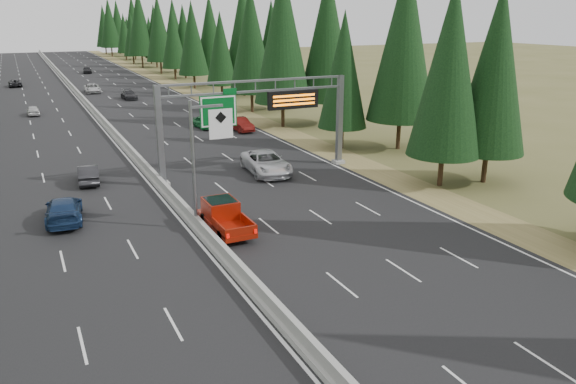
% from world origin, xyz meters
% --- Properties ---
extents(road, '(32.00, 260.00, 0.08)m').
position_xyz_m(road, '(0.00, 80.00, 0.04)').
color(road, black).
rests_on(road, ground).
extents(shoulder_right, '(3.60, 260.00, 0.06)m').
position_xyz_m(shoulder_right, '(17.80, 80.00, 0.03)').
color(shoulder_right, olive).
rests_on(shoulder_right, ground).
extents(median_barrier, '(0.70, 260.00, 0.85)m').
position_xyz_m(median_barrier, '(0.00, 80.00, 0.41)').
color(median_barrier, gray).
rests_on(median_barrier, road).
extents(sign_gantry, '(16.75, 0.98, 7.80)m').
position_xyz_m(sign_gantry, '(8.92, 34.88, 5.27)').
color(sign_gantry, slate).
rests_on(sign_gantry, road).
extents(hov_sign_pole, '(2.80, 0.50, 8.00)m').
position_xyz_m(hov_sign_pole, '(0.58, 24.97, 4.72)').
color(hov_sign_pole, slate).
rests_on(hov_sign_pole, road).
extents(tree_row_right, '(12.20, 241.15, 19.00)m').
position_xyz_m(tree_row_right, '(22.14, 73.03, 9.50)').
color(tree_row_right, black).
rests_on(tree_row_right, ground).
extents(silver_minivan, '(3.64, 6.83, 1.83)m').
position_xyz_m(silver_minivan, '(9.06, 34.82, 0.99)').
color(silver_minivan, silver).
rests_on(silver_minivan, road).
extents(red_pickup, '(1.99, 5.57, 1.81)m').
position_xyz_m(red_pickup, '(1.50, 24.22, 1.08)').
color(red_pickup, black).
rests_on(red_pickup, road).
extents(car_ahead_green, '(2.00, 4.21, 1.39)m').
position_xyz_m(car_ahead_green, '(10.29, 55.79, 0.78)').
color(car_ahead_green, '#16622D').
rests_on(car_ahead_green, road).
extents(car_ahead_dkred, '(1.95, 4.75, 1.53)m').
position_xyz_m(car_ahead_dkred, '(13.52, 52.48, 0.84)').
color(car_ahead_dkred, '#580F0C').
rests_on(car_ahead_dkred, road).
extents(car_ahead_dkgrey, '(2.03, 4.80, 1.38)m').
position_xyz_m(car_ahead_dkgrey, '(6.79, 83.32, 0.77)').
color(car_ahead_dkgrey, black).
rests_on(car_ahead_dkgrey, road).
extents(car_ahead_white, '(2.70, 5.40, 1.47)m').
position_xyz_m(car_ahead_white, '(2.62, 93.75, 0.81)').
color(car_ahead_white, '#B6B6B6').
rests_on(car_ahead_white, road).
extents(car_ahead_far, '(2.17, 4.58, 1.51)m').
position_xyz_m(car_ahead_far, '(5.94, 128.03, 0.84)').
color(car_ahead_far, black).
rests_on(car_ahead_far, road).
extents(car_onc_near, '(1.93, 4.51, 1.45)m').
position_xyz_m(car_onc_near, '(-4.77, 38.38, 0.80)').
color(car_onc_near, '#232325').
rests_on(car_onc_near, road).
extents(car_onc_blue, '(2.77, 5.64, 1.58)m').
position_xyz_m(car_onc_blue, '(-7.29, 30.00, 0.87)').
color(car_onc_blue, navy).
rests_on(car_onc_blue, road).
extents(car_onc_white, '(1.54, 3.77, 1.28)m').
position_xyz_m(car_onc_white, '(-7.38, 74.05, 0.72)').
color(car_onc_white, '#BBBBBB').
rests_on(car_onc_white, road).
extents(car_onc_far, '(2.30, 4.85, 1.34)m').
position_xyz_m(car_onc_far, '(-9.04, 108.35, 0.75)').
color(car_onc_far, black).
rests_on(car_onc_far, road).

